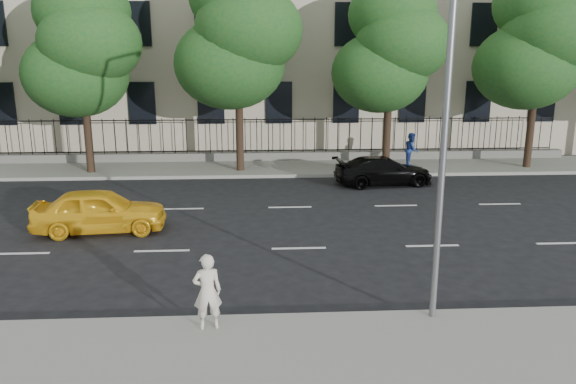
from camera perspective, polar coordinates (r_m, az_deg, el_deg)
The scene contains 14 objects.
ground at distance 14.30m, azimuth 1.86°, elevation -9.14°, with size 120.00×120.00×0.00m, color black.
near_sidewalk at distance 10.72m, azimuth 3.80°, elevation -17.20°, with size 60.00×4.00×0.15m, color gray.
far_sidewalk at distance 27.68m, azimuth -0.66°, elevation 2.49°, with size 60.00×4.00×0.15m, color gray.
lane_markings at distance 18.74m, azimuth 0.59°, elevation -3.40°, with size 49.60×4.62×0.01m, color silver, non-canonical shape.
iron_fence at distance 29.24m, azimuth -0.81°, elevation 4.26°, with size 30.00×0.50×2.20m.
street_light at distance 11.91m, azimuth 15.14°, elevation 11.26°, with size 0.25×3.32×8.05m.
tree_b at distance 27.57m, azimuth -20.16°, elevation 13.68°, with size 5.53×5.12×8.97m.
tree_c at distance 26.47m, azimuth -5.05°, elevation 15.71°, with size 5.89×5.50×9.80m.
tree_d at distance 27.17m, azimuth 10.39°, elevation 14.29°, with size 5.34×4.94×8.84m.
tree_e at distance 29.58m, azimuth 24.14°, elevation 13.99°, with size 5.71×5.31×9.46m.
yellow_taxi at distance 18.89m, azimuth -18.58°, elevation -1.80°, with size 1.67×4.14×1.41m, color yellow.
black_sedan at distance 24.65m, azimuth 9.66°, elevation 2.14°, with size 1.74×4.27×1.24m, color black.
woman_near at distance 11.57m, azimuth -8.19°, elevation -9.97°, with size 0.58×0.38×1.59m, color silver.
pedestrian_far at distance 28.19m, azimuth 12.43°, elevation 4.24°, with size 0.80×0.62×1.65m, color navy.
Camera 1 is at (-1.18, -13.09, 5.64)m, focal length 35.00 mm.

